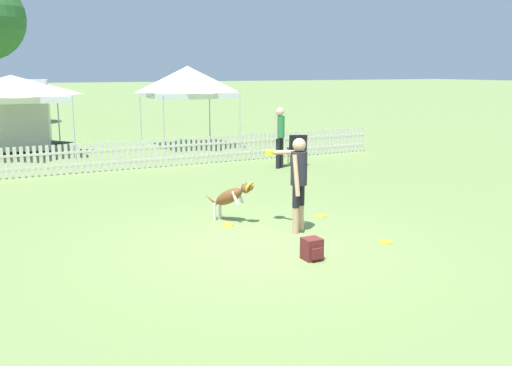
% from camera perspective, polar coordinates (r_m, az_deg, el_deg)
% --- Properties ---
extents(ground_plane, '(240.00, 240.00, 0.00)m').
position_cam_1_polar(ground_plane, '(9.10, 0.45, -6.33)').
color(ground_plane, olive).
extents(handler_person, '(0.47, 1.07, 1.63)m').
position_cam_1_polar(handler_person, '(9.68, 4.13, 0.94)').
color(handler_person, tan).
rests_on(handler_person, ground_plane).
extents(leaping_dog, '(0.68, 0.95, 0.80)m').
position_cam_1_polar(leaping_dog, '(10.43, -2.53, -1.33)').
color(leaping_dog, brown).
rests_on(leaping_dog, ground_plane).
extents(frisbee_near_handler, '(0.21, 0.21, 0.02)m').
position_cam_1_polar(frisbee_near_handler, '(10.28, -2.83, -4.19)').
color(frisbee_near_handler, yellow).
rests_on(frisbee_near_handler, ground_plane).
extents(frisbee_near_dog, '(0.21, 0.21, 0.02)m').
position_cam_1_polar(frisbee_near_dog, '(9.48, 12.88, -5.80)').
color(frisbee_near_dog, yellow).
rests_on(frisbee_near_dog, ground_plane).
extents(frisbee_midfield, '(0.21, 0.21, 0.02)m').
position_cam_1_polar(frisbee_midfield, '(10.93, 6.49, -3.30)').
color(frisbee_midfield, yellow).
rests_on(frisbee_midfield, ground_plane).
extents(backpack_on_grass, '(0.26, 0.29, 0.32)m').
position_cam_1_polar(backpack_on_grass, '(8.47, 5.63, -6.59)').
color(backpack_on_grass, maroon).
rests_on(backpack_on_grass, ground_plane).
extents(picket_fence, '(16.15, 0.04, 0.82)m').
position_cam_1_polar(picket_fence, '(16.27, -12.43, 2.75)').
color(picket_fence, silver).
rests_on(picket_fence, ground_plane).
extents(folding_chair_blue_left, '(0.68, 0.69, 0.92)m').
position_cam_1_polar(folding_chair_blue_left, '(16.59, 4.15, 3.63)').
color(folding_chair_blue_left, '#333338').
rests_on(folding_chair_blue_left, ground_plane).
extents(canopy_tent_main, '(2.78, 2.78, 2.87)m').
position_cam_1_polar(canopy_tent_main, '(20.53, -6.83, 10.00)').
color(canopy_tent_main, silver).
rests_on(canopy_tent_main, ground_plane).
extents(canopy_tent_secondary, '(3.16, 3.16, 2.58)m').
position_cam_1_polar(canopy_tent_secondary, '(19.65, -23.25, 8.69)').
color(canopy_tent_secondary, silver).
rests_on(canopy_tent_secondary, ground_plane).
extents(spectator_standing, '(0.38, 0.27, 1.71)m').
position_cam_1_polar(spectator_standing, '(16.07, 2.40, 5.18)').
color(spectator_standing, black).
rests_on(spectator_standing, ground_plane).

